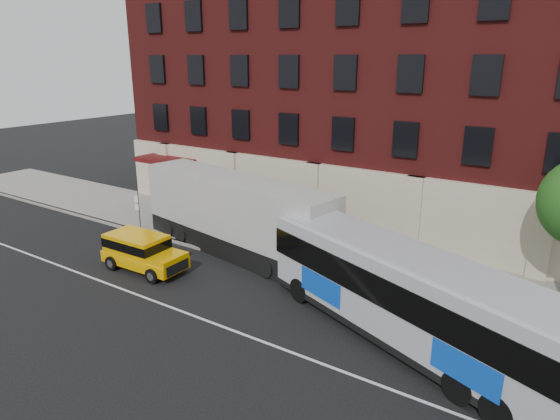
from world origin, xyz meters
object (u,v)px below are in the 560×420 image
Objects in this scene: city_bus at (412,296)px; yellow_suv at (141,250)px; sign_pole at (138,208)px; shipping_container at (236,216)px.

yellow_suv is (-13.16, -0.71, -0.94)m from city_bus.
sign_pole is 0.55× the size of yellow_suv.
yellow_suv is at bearing -40.11° from sign_pole.
city_bus is at bearing 3.10° from yellow_suv.
sign_pole reaches higher than yellow_suv.
shipping_container reaches higher than yellow_suv.
yellow_suv is 5.04m from shipping_container.
sign_pole is at bearing 170.56° from city_bus.
yellow_suv is at bearing -176.90° from city_bus.
sign_pole is at bearing 139.89° from yellow_suv.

